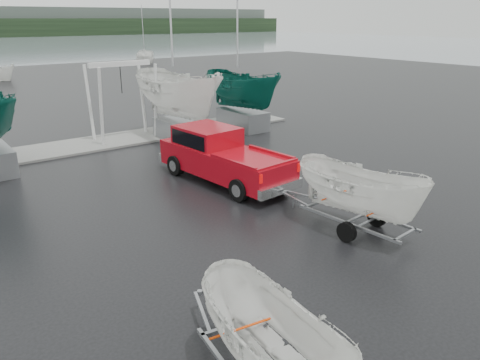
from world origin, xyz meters
TOP-DOWN VIEW (x-y plane):
  - ground_plane at (0.00, 0.00)m, footprint 120.00×120.00m
  - dock at (0.00, 13.00)m, footprint 30.00×3.00m
  - pickup_truck at (5.05, 4.53)m, footprint 2.70×6.36m
  - trailer_hitched at (5.61, -2.06)m, footprint 1.84×3.69m
  - trailer_parked at (-0.89, -5.60)m, footprint 1.85×3.74m
  - boat_hoist at (4.75, 13.00)m, footprint 3.30×2.18m
  - keelboat_2 at (7.00, 11.00)m, footprint 2.68×3.20m
  - keelboat_3 at (11.41, 11.30)m, footprint 2.33×3.20m
  - moored_boat_3 at (26.07, 53.99)m, footprint 3.51×3.53m

SIDE VIEW (x-z plane):
  - ground_plane at x=0.00m, z-range 0.00..0.00m
  - moored_boat_3 at x=26.07m, z-range -5.70..5.71m
  - dock at x=0.00m, z-range -0.01..0.11m
  - pickup_truck at x=5.05m, z-range 0.04..2.11m
  - trailer_parked at x=-0.89m, z-range 0.20..4.58m
  - boat_hoist at x=4.75m, z-range 0.61..4.73m
  - trailer_hitched at x=5.61m, z-range 0.21..5.15m
  - keelboat_3 at x=11.41m, z-range -1.56..8.94m
  - keelboat_2 at x=7.00m, z-range -1.16..9.70m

